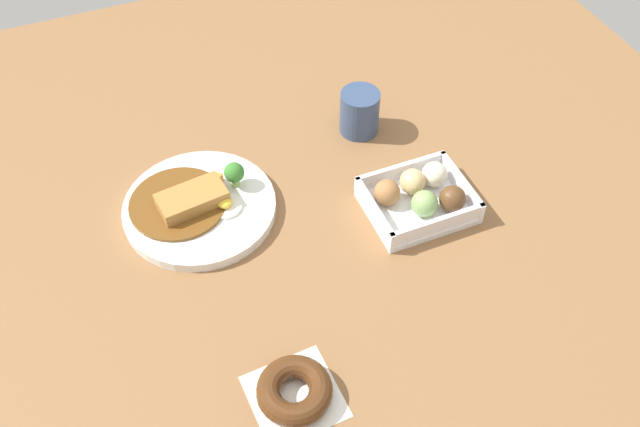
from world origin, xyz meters
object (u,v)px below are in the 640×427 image
coffee_mug (360,112)px  donut_box (420,196)px  curry_plate (198,205)px  chocolate_ring_donut (294,391)px

coffee_mug → donut_box: bearing=93.7°
curry_plate → coffee_mug: coffee_mug is taller
donut_box → coffee_mug: size_ratio=2.02×
chocolate_ring_donut → donut_box: bearing=-142.4°
curry_plate → chocolate_ring_donut: curry_plate is taller
curry_plate → donut_box: size_ratio=1.50×
chocolate_ring_donut → coffee_mug: size_ratio=1.48×
curry_plate → coffee_mug: size_ratio=3.03×
curry_plate → chocolate_ring_donut: 0.37m
donut_box → coffee_mug: 0.21m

